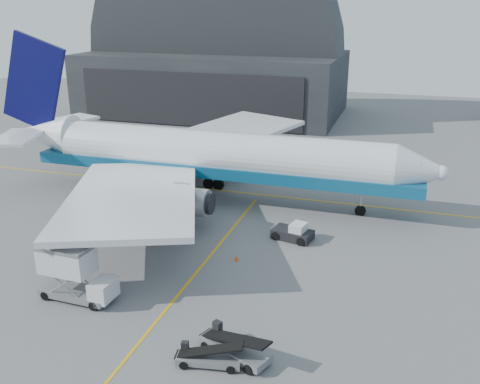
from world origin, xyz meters
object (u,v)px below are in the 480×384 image
(belt_loader_b, at_px, (234,347))
(pushback_tug, at_px, (294,233))
(belt_loader_a, at_px, (208,357))
(catering_truck, at_px, (74,274))
(airliner, at_px, (202,155))

(belt_loader_b, bearing_deg, pushback_tug, 112.53)
(pushback_tug, distance_m, belt_loader_a, 20.13)
(catering_truck, height_order, pushback_tug, catering_truck)
(airliner, relative_size, pushback_tug, 12.72)
(pushback_tug, relative_size, belt_loader_b, 0.78)
(airliner, bearing_deg, pushback_tug, -33.28)
(pushback_tug, height_order, belt_loader_b, belt_loader_b)
(airliner, height_order, pushback_tug, airliner)
(belt_loader_a, bearing_deg, catering_truck, 151.43)
(pushback_tug, relative_size, belt_loader_a, 0.94)
(pushback_tug, xyz_separation_m, belt_loader_a, (-1.16, -20.10, -0.15))
(pushback_tug, distance_m, belt_loader_b, 18.76)
(airliner, height_order, belt_loader_b, airliner)
(belt_loader_b, bearing_deg, belt_loader_a, -110.88)
(catering_truck, bearing_deg, pushback_tug, 51.32)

